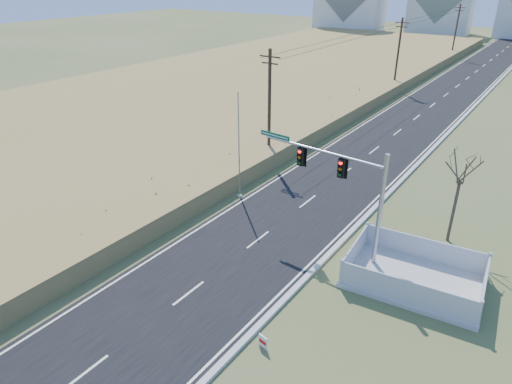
# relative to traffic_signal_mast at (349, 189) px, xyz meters

# --- Properties ---
(ground) EXTENTS (260.00, 260.00, 0.00)m
(ground) POSITION_rel_traffic_signal_mast_xyz_m (-4.68, -5.64, -4.02)
(ground) COLOR #4B582A
(ground) RESTS_ON ground
(road) EXTENTS (8.00, 180.00, 0.06)m
(road) POSITION_rel_traffic_signal_mast_xyz_m (-4.68, 44.36, -3.99)
(road) COLOR black
(road) RESTS_ON ground
(curb) EXTENTS (0.30, 180.00, 0.18)m
(curb) POSITION_rel_traffic_signal_mast_xyz_m (-0.53, 44.36, -3.93)
(curb) COLOR #B2AFA8
(curb) RESTS_ON ground
(reed_marsh) EXTENTS (38.00, 110.00, 1.30)m
(reed_marsh) POSITION_rel_traffic_signal_mast_xyz_m (-28.68, 34.36, -3.37)
(reed_marsh) COLOR olive
(reed_marsh) RESTS_ON ground
(utility_pole_near) EXTENTS (1.80, 0.26, 9.00)m
(utility_pole_near) POSITION_rel_traffic_signal_mast_xyz_m (-11.18, 9.36, 0.67)
(utility_pole_near) COLOR #422D1E
(utility_pole_near) RESTS_ON ground
(utility_pole_mid) EXTENTS (1.80, 0.26, 9.00)m
(utility_pole_mid) POSITION_rel_traffic_signal_mast_xyz_m (-11.18, 39.36, 0.67)
(utility_pole_mid) COLOR #422D1E
(utility_pole_mid) RESTS_ON ground
(utility_pole_far) EXTENTS (1.80, 0.26, 9.00)m
(utility_pole_far) POSITION_rel_traffic_signal_mast_xyz_m (-11.18, 69.36, 0.67)
(utility_pole_far) COLOR #422D1E
(utility_pole_far) RESTS_ON ground
(condo_nnw) EXTENTS (14.93, 11.17, 17.03)m
(condo_nnw) POSITION_rel_traffic_signal_mast_xyz_m (-22.68, 102.36, 2.92)
(condo_nnw) COLOR silver
(condo_nnw) RESTS_ON ground
(traffic_signal_mast) EXTENTS (8.04, 0.97, 6.42)m
(traffic_signal_mast) POSITION_rel_traffic_signal_mast_xyz_m (0.00, 0.00, 0.00)
(traffic_signal_mast) COLOR #9EA0A5
(traffic_signal_mast) RESTS_ON ground
(fence_enclosure) EXTENTS (6.98, 5.10, 1.51)m
(fence_enclosure) POSITION_rel_traffic_signal_mast_xyz_m (4.08, -0.44, -3.73)
(fence_enclosure) COLOR #B7B5AD
(fence_enclosure) RESTS_ON ground
(open_sign) EXTENTS (0.49, 0.15, 0.61)m
(open_sign) POSITION_rel_traffic_signal_mast_xyz_m (0.29, -8.47, -3.69)
(open_sign) COLOR white
(open_sign) RESTS_ON ground
(flagpole) EXTENTS (0.33, 0.33, 7.44)m
(flagpole) POSITION_rel_traffic_signal_mast_xyz_m (-8.98, 2.34, -1.05)
(flagpole) COLOR #B7B5AD
(flagpole) RESTS_ON ground
(bare_tree) EXTENTS (2.20, 2.20, 5.84)m
(bare_tree) POSITION_rel_traffic_signal_mast_xyz_m (4.46, 4.78, 0.69)
(bare_tree) COLOR #4C3F33
(bare_tree) RESTS_ON ground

